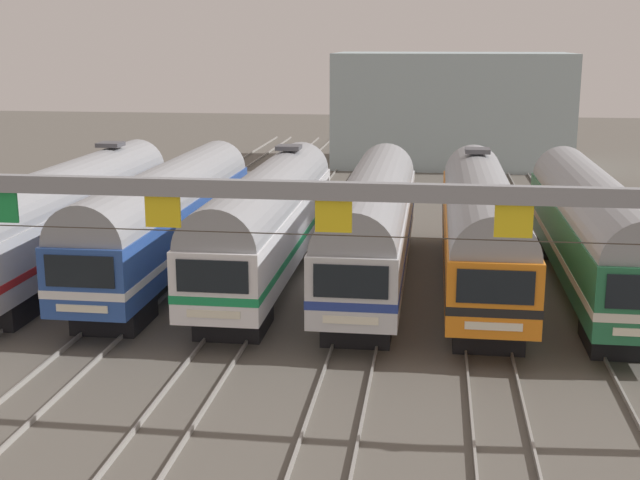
{
  "coord_description": "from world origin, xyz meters",
  "views": [
    {
      "loc": [
        4.53,
        -33.65,
        9.82
      ],
      "look_at": [
        0.04,
        -0.39,
        1.9
      ],
      "focal_mm": 47.95,
      "sensor_mm": 36.0,
      "label": 1
    }
  ],
  "objects_px": {
    "commuter_train_orange": "(481,223)",
    "catenary_gantry": "(247,224)",
    "commuter_train_stainless": "(69,212)",
    "commuter_train_green": "(592,227)",
    "commuter_train_white": "(268,218)",
    "commuter_train_blue": "(167,215)",
    "commuter_train_silver": "(373,221)"
  },
  "relations": [
    {
      "from": "catenary_gantry",
      "to": "commuter_train_stainless",
      "type": "bearing_deg",
      "value": 128.44
    },
    {
      "from": "commuter_train_white",
      "to": "commuter_train_green",
      "type": "distance_m",
      "value": 12.86
    },
    {
      "from": "commuter_train_green",
      "to": "commuter_train_white",
      "type": "bearing_deg",
      "value": 179.98
    },
    {
      "from": "commuter_train_orange",
      "to": "commuter_train_green",
      "type": "distance_m",
      "value": 4.29
    },
    {
      "from": "commuter_train_silver",
      "to": "commuter_train_green",
      "type": "distance_m",
      "value": 8.57
    },
    {
      "from": "commuter_train_stainless",
      "to": "catenary_gantry",
      "type": "height_order",
      "value": "catenary_gantry"
    },
    {
      "from": "commuter_train_stainless",
      "to": "commuter_train_orange",
      "type": "relative_size",
      "value": 1.0
    },
    {
      "from": "commuter_train_silver",
      "to": "commuter_train_stainless",
      "type": "bearing_deg",
      "value": 179.98
    },
    {
      "from": "commuter_train_blue",
      "to": "catenary_gantry",
      "type": "distance_m",
      "value": 15.19
    },
    {
      "from": "commuter_train_blue",
      "to": "commuter_train_white",
      "type": "distance_m",
      "value": 4.29
    },
    {
      "from": "commuter_train_white",
      "to": "commuter_train_orange",
      "type": "distance_m",
      "value": 8.57
    },
    {
      "from": "catenary_gantry",
      "to": "commuter_train_blue",
      "type": "bearing_deg",
      "value": 115.48
    },
    {
      "from": "commuter_train_blue",
      "to": "commuter_train_green",
      "type": "relative_size",
      "value": 1.0
    },
    {
      "from": "commuter_train_silver",
      "to": "commuter_train_orange",
      "type": "bearing_deg",
      "value": 0.06
    },
    {
      "from": "catenary_gantry",
      "to": "commuter_train_silver",
      "type": "bearing_deg",
      "value": 80.98
    },
    {
      "from": "commuter_train_silver",
      "to": "commuter_train_orange",
      "type": "relative_size",
      "value": 1.0
    },
    {
      "from": "commuter_train_green",
      "to": "catenary_gantry",
      "type": "height_order",
      "value": "catenary_gantry"
    },
    {
      "from": "commuter_train_stainless",
      "to": "commuter_train_blue",
      "type": "distance_m",
      "value": 4.29
    },
    {
      "from": "commuter_train_stainless",
      "to": "commuter_train_silver",
      "type": "bearing_deg",
      "value": -0.02
    },
    {
      "from": "commuter_train_stainless",
      "to": "commuter_train_green",
      "type": "bearing_deg",
      "value": -0.01
    },
    {
      "from": "commuter_train_blue",
      "to": "commuter_train_white",
      "type": "xyz_separation_m",
      "value": [
        4.29,
        0.0,
        0.0
      ]
    },
    {
      "from": "commuter_train_stainless",
      "to": "commuter_train_orange",
      "type": "height_order",
      "value": "same"
    },
    {
      "from": "commuter_train_white",
      "to": "commuter_train_green",
      "type": "relative_size",
      "value": 1.0
    },
    {
      "from": "commuter_train_white",
      "to": "commuter_train_blue",
      "type": "bearing_deg",
      "value": -179.94
    },
    {
      "from": "commuter_train_orange",
      "to": "commuter_train_white",
      "type": "bearing_deg",
      "value": 180.0
    },
    {
      "from": "commuter_train_stainless",
      "to": "commuter_train_white",
      "type": "distance_m",
      "value": 8.57
    },
    {
      "from": "commuter_train_orange",
      "to": "catenary_gantry",
      "type": "relative_size",
      "value": 0.68
    },
    {
      "from": "commuter_train_orange",
      "to": "catenary_gantry",
      "type": "xyz_separation_m",
      "value": [
        -6.43,
        -13.5,
        2.68
      ]
    },
    {
      "from": "commuter_train_stainless",
      "to": "commuter_train_white",
      "type": "relative_size",
      "value": 1.0
    },
    {
      "from": "commuter_train_stainless",
      "to": "commuter_train_green",
      "type": "distance_m",
      "value": 21.43
    },
    {
      "from": "commuter_train_green",
      "to": "catenary_gantry",
      "type": "xyz_separation_m",
      "value": [
        -10.72,
        -13.49,
        2.68
      ]
    },
    {
      "from": "commuter_train_stainless",
      "to": "commuter_train_silver",
      "type": "relative_size",
      "value": 1.0
    }
  ]
}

